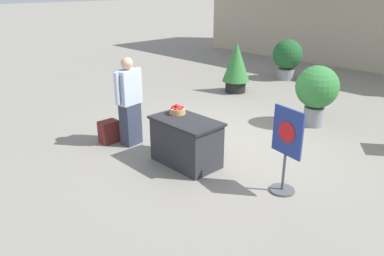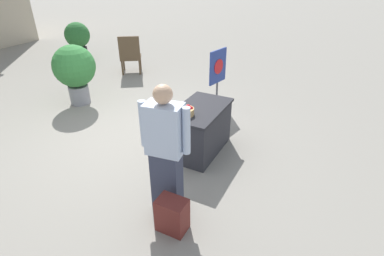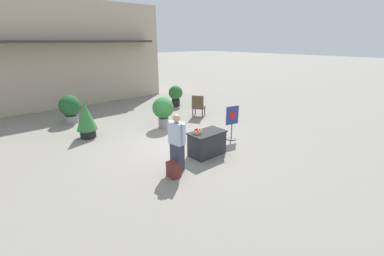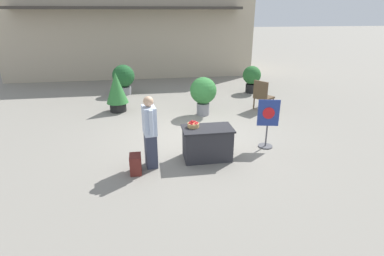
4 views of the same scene
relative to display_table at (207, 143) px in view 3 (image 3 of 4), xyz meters
name	(u,v)px [view 3 (image 3 of 4)]	position (x,y,z in m)	size (l,w,h in m)	color
ground_plane	(181,144)	(-0.08, 1.24, -0.39)	(120.00, 120.00, 0.00)	gray
storefront_building	(42,54)	(-1.88, 11.41, 2.36)	(12.44, 5.28, 5.48)	#B7A88E
display_table	(207,143)	(0.00, 0.00, 0.00)	(1.16, 0.68, 0.77)	#2D2D33
apple_basket	(197,131)	(-0.32, 0.10, 0.45)	(0.27, 0.27, 0.16)	tan
person_visitor	(177,142)	(-1.31, -0.18, 0.43)	(0.31, 0.61, 1.61)	#33384C
backpack	(173,170)	(-1.65, -0.44, -0.18)	(0.24, 0.34, 0.42)	maroon
poster_board	(232,122)	(1.61, 0.38, 0.27)	(0.52, 0.36, 1.25)	#4C4C51
patio_chair	(198,105)	(2.67, 3.38, 0.17)	(0.76, 0.76, 1.04)	brown
potted_plant_far_right	(86,119)	(-2.31, 3.99, 0.35)	(0.74, 0.74, 1.36)	black
potted_plant_far_left	(163,109)	(0.52, 3.16, 0.39)	(0.87, 0.87, 1.27)	gray
potted_plant_near_right	(176,94)	(3.11, 5.73, 0.28)	(0.76, 0.76, 1.13)	black
potted_plant_near_left	(70,107)	(-2.20, 6.30, 0.32)	(0.91, 0.91, 1.23)	gray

